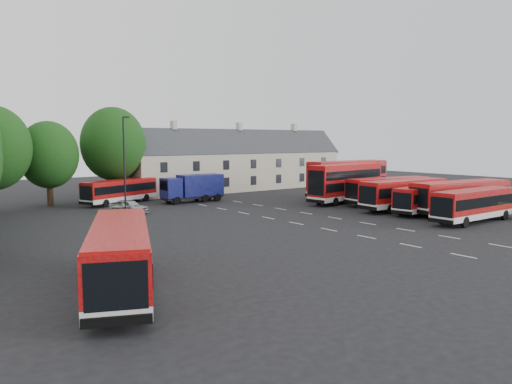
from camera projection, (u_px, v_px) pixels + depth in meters
ground at (312, 226)px, 43.26m from camera, size 140.00×140.00×0.00m
lane_markings at (316, 221)px, 46.36m from camera, size 5.15×33.80×0.01m
terrace_houses at (239, 164)px, 74.96m from camera, size 35.70×7.13×10.06m
bus_row_a at (475, 203)px, 45.34m from camera, size 10.62×2.63×2.99m
bus_row_b at (460, 194)px, 50.16m from camera, size 12.11×4.51×3.35m
bus_row_c at (426, 197)px, 50.92m from camera, size 10.08×3.38×2.80m
bus_row_d at (404, 192)px, 53.27m from camera, size 11.53×3.22×3.23m
bus_row_e at (389, 189)px, 57.57m from camera, size 11.28×4.19×3.12m
bus_dd_south at (346, 181)px, 59.36m from camera, size 11.44×3.77×4.60m
bus_dd_north at (348, 177)px, 63.83m from camera, size 11.84×3.34×4.80m
bus_west at (120, 252)px, 24.39m from camera, size 7.28×11.94×3.35m
bus_north at (120, 189)px, 58.52m from camera, size 10.09×5.66×2.81m
box_truck at (193, 187)px, 59.99m from camera, size 7.60×2.60×3.29m
silver_car at (129, 206)px, 50.87m from camera, size 3.56×4.48×1.43m
lamppost at (125, 163)px, 48.64m from camera, size 0.68×0.33×9.75m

